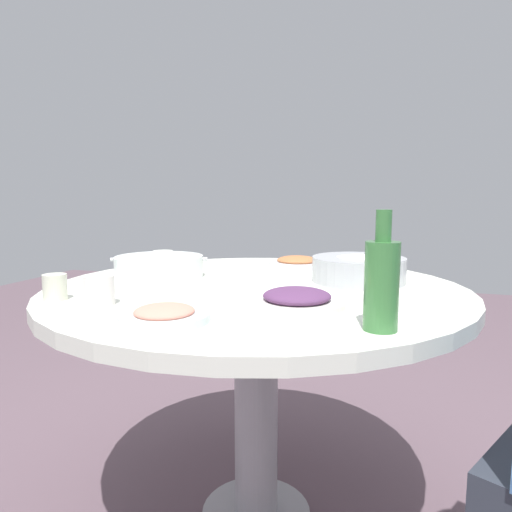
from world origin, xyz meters
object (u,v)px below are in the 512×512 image
(soup_bowl, at_px, (159,267))
(green_bottle, at_px, (382,282))
(dish_tofu_braise, at_px, (297,262))
(tea_cup_far, at_px, (163,258))
(dish_eggplant, at_px, (297,300))
(tea_cup_side, at_px, (55,287))
(dish_shrimp, at_px, (164,315))
(tea_cup_near, at_px, (99,290))
(rice_bowl, at_px, (359,269))
(round_dining_table, at_px, (256,323))

(soup_bowl, xyz_separation_m, green_bottle, (0.73, -0.41, 0.06))
(dish_tofu_braise, height_order, tea_cup_far, tea_cup_far)
(dish_tofu_braise, bearing_deg, green_bottle, -66.23)
(dish_eggplant, height_order, tea_cup_side, tea_cup_side)
(green_bottle, height_order, tea_cup_side, green_bottle)
(dish_shrimp, xyz_separation_m, tea_cup_near, (-0.23, 0.09, 0.02))
(dish_eggplant, bearing_deg, dish_shrimp, -138.41)
(rice_bowl, bearing_deg, green_bottle, -80.37)
(round_dining_table, xyz_separation_m, tea_cup_near, (-0.29, -0.35, 0.15))
(dish_eggplant, height_order, green_bottle, green_bottle)
(soup_bowl, xyz_separation_m, dish_tofu_braise, (0.39, 0.36, -0.02))
(round_dining_table, bearing_deg, dish_eggplant, -52.32)
(tea_cup_side, bearing_deg, dish_tofu_braise, 57.50)
(tea_cup_near, bearing_deg, rice_bowl, 41.23)
(green_bottle, bearing_deg, round_dining_table, 135.84)
(rice_bowl, distance_m, dish_eggplant, 0.40)
(soup_bowl, bearing_deg, dish_shrimp, -59.48)
(dish_eggplant, distance_m, tea_cup_far, 0.80)
(tea_cup_near, xyz_separation_m, tea_cup_far, (-0.17, 0.62, -0.01))
(soup_bowl, bearing_deg, green_bottle, -29.33)
(tea_cup_near, bearing_deg, tea_cup_far, 105.18)
(dish_shrimp, bearing_deg, green_bottle, 9.75)
(dish_eggplant, bearing_deg, green_bottle, -34.55)
(round_dining_table, xyz_separation_m, dish_eggplant, (0.18, -0.23, 0.14))
(round_dining_table, relative_size, soup_bowl, 4.08)
(green_bottle, relative_size, tea_cup_side, 3.58)
(tea_cup_far, distance_m, tea_cup_side, 0.60)
(soup_bowl, bearing_deg, dish_tofu_braise, 42.72)
(soup_bowl, distance_m, dish_eggplant, 0.59)
(dish_tofu_braise, relative_size, tea_cup_side, 3.29)
(tea_cup_far, xyz_separation_m, tea_cup_side, (0.02, -0.60, 0.00))
(tea_cup_near, bearing_deg, green_bottle, -0.91)
(rice_bowl, distance_m, dish_tofu_braise, 0.35)
(round_dining_table, relative_size, dish_tofu_braise, 5.61)
(dish_shrimp, xyz_separation_m, dish_eggplant, (0.24, 0.21, 0.00))
(round_dining_table, xyz_separation_m, dish_shrimp, (-0.07, -0.44, 0.13))
(soup_bowl, distance_m, tea_cup_side, 0.39)
(round_dining_table, bearing_deg, tea_cup_far, 150.35)
(dish_tofu_braise, bearing_deg, tea_cup_far, -164.11)
(round_dining_table, distance_m, tea_cup_far, 0.55)
(rice_bowl, distance_m, soup_bowl, 0.65)
(tea_cup_near, height_order, tea_cup_side, tea_cup_near)
(dish_tofu_braise, distance_m, tea_cup_near, 0.83)
(dish_eggplant, distance_m, tea_cup_near, 0.49)
(round_dining_table, relative_size, tea_cup_near, 16.80)
(round_dining_table, xyz_separation_m, green_bottle, (0.38, -0.37, 0.22))
(dish_shrimp, height_order, tea_cup_side, tea_cup_side)
(dish_shrimp, bearing_deg, rice_bowl, 59.27)
(round_dining_table, distance_m, soup_bowl, 0.39)
(tea_cup_far, height_order, tea_cup_side, tea_cup_side)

